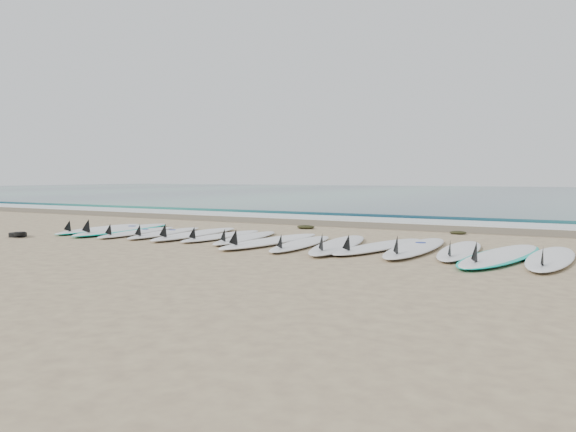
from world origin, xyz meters
The scene contains 23 objects.
ground centered at (0.00, 0.00, 0.00)m, with size 120.00×120.00×0.00m, color tan.
ocean centered at (0.00, 32.50, 0.01)m, with size 120.00×55.00×0.03m, color #20595B.
wet_sand_band centered at (0.00, 4.10, 0.01)m, with size 120.00×1.80×0.01m, color brown.
foam_band centered at (0.00, 5.50, 0.02)m, with size 120.00×1.40×0.04m, color silver.
wave_crest centered at (0.00, 7.00, 0.05)m, with size 120.00×1.00×0.10m, color #20595B.
surfboard_0 centered at (-4.30, 0.04, 0.05)m, with size 0.86×2.55×0.32m.
surfboard_1 centered at (-3.70, 0.09, 0.06)m, with size 1.05×2.98×0.37m.
surfboard_2 centered at (-3.09, -0.13, 0.05)m, with size 0.75×2.38×0.30m.
surfboard_3 centered at (-2.51, 0.02, 0.05)m, with size 0.81×2.42×0.30m.
surfboard_4 centered at (-1.84, 0.10, 0.06)m, with size 0.74×2.73×0.35m.
surfboard_5 centered at (-1.22, 0.10, 0.05)m, with size 0.52×2.35×0.30m.
surfboard_6 centered at (-0.65, 0.05, 0.05)m, with size 0.82×2.44×0.31m.
surfboard_7 centered at (0.03, -0.24, 0.06)m, with size 0.78×2.79×0.35m.
surfboard_8 centered at (0.64, -0.26, 0.05)m, with size 0.77×2.46×0.31m.
surfboard_9 centered at (1.26, -0.15, 0.06)m, with size 1.07×2.89×0.36m.
surfboard_10 centered at (1.89, -0.02, 0.06)m, with size 0.98×2.68×0.34m.
surfboard_11 centered at (2.45, 0.06, 0.06)m, with size 0.67×2.88×0.37m.
surfboard_12 centered at (3.11, 0.11, 0.06)m, with size 0.69×2.57×0.33m.
surfboard_13 centered at (3.72, -0.18, 0.06)m, with size 1.13×3.01×0.37m.
surfboard_14 centered at (4.35, -0.14, 0.06)m, with size 0.64×2.72×0.35m.
seaweed_near centered at (-0.71, 2.58, 0.04)m, with size 0.41×0.32×0.08m, color black.
seaweed_far centered at (2.47, 3.00, 0.03)m, with size 0.34×0.26×0.07m, color black.
leash_coil centered at (-4.71, -1.56, 0.05)m, with size 0.46×0.36×0.11m.
Camera 1 is at (4.87, -8.34, 1.14)m, focal length 35.00 mm.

